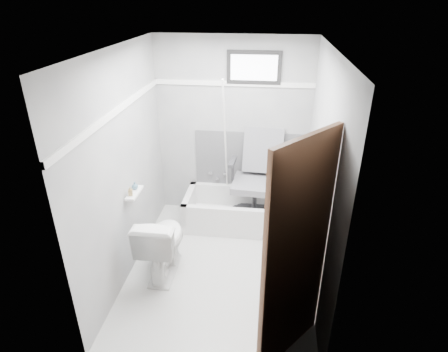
% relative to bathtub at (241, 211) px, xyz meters
% --- Properties ---
extents(floor, '(2.60, 2.60, 0.00)m').
position_rel_bathtub_xyz_m(floor, '(-0.16, -0.93, -0.21)').
color(floor, silver).
rests_on(floor, ground).
extents(ceiling, '(2.60, 2.60, 0.00)m').
position_rel_bathtub_xyz_m(ceiling, '(-0.16, -0.93, 2.19)').
color(ceiling, silver).
rests_on(ceiling, floor).
extents(wall_back, '(2.00, 0.02, 2.40)m').
position_rel_bathtub_xyz_m(wall_back, '(-0.16, 0.37, 0.99)').
color(wall_back, gray).
rests_on(wall_back, floor).
extents(wall_front, '(2.00, 0.02, 2.40)m').
position_rel_bathtub_xyz_m(wall_front, '(-0.16, -2.23, 0.99)').
color(wall_front, gray).
rests_on(wall_front, floor).
extents(wall_left, '(0.02, 2.60, 2.40)m').
position_rel_bathtub_xyz_m(wall_left, '(-1.16, -0.93, 0.99)').
color(wall_left, gray).
rests_on(wall_left, floor).
extents(wall_right, '(0.02, 2.60, 2.40)m').
position_rel_bathtub_xyz_m(wall_right, '(0.84, -0.93, 0.99)').
color(wall_right, gray).
rests_on(wall_right, floor).
extents(bathtub, '(1.50, 0.70, 0.42)m').
position_rel_bathtub_xyz_m(bathtub, '(0.00, 0.00, 0.00)').
color(bathtub, silver).
rests_on(bathtub, floor).
extents(office_chair, '(0.71, 0.71, 1.16)m').
position_rel_bathtub_xyz_m(office_chair, '(0.17, 0.02, 0.49)').
color(office_chair, slate).
rests_on(office_chair, bathtub).
extents(toilet, '(0.44, 0.78, 0.76)m').
position_rel_bathtub_xyz_m(toilet, '(-0.78, -1.06, 0.17)').
color(toilet, white).
rests_on(toilet, floor).
extents(door, '(0.78, 0.78, 2.00)m').
position_rel_bathtub_xyz_m(door, '(0.82, -2.21, 0.79)').
color(door, brown).
rests_on(door, floor).
extents(window, '(0.66, 0.04, 0.40)m').
position_rel_bathtub_xyz_m(window, '(0.09, 0.36, 1.81)').
color(window, black).
rests_on(window, wall_back).
extents(backerboard, '(1.50, 0.02, 0.78)m').
position_rel_bathtub_xyz_m(backerboard, '(0.09, 0.36, 0.59)').
color(backerboard, '#4C4C4F').
rests_on(backerboard, wall_back).
extents(trim_back, '(2.00, 0.02, 0.06)m').
position_rel_bathtub_xyz_m(trim_back, '(-0.16, 0.36, 1.61)').
color(trim_back, white).
rests_on(trim_back, wall_back).
extents(trim_left, '(0.02, 2.60, 0.06)m').
position_rel_bathtub_xyz_m(trim_left, '(-1.15, -0.93, 1.61)').
color(trim_left, white).
rests_on(trim_left, wall_left).
extents(pole, '(0.02, 0.61, 1.87)m').
position_rel_bathtub_xyz_m(pole, '(-0.23, 0.13, 0.84)').
color(pole, silver).
rests_on(pole, bathtub).
extents(shelf, '(0.10, 0.32, 0.02)m').
position_rel_bathtub_xyz_m(shelf, '(-1.09, -0.90, 0.69)').
color(shelf, white).
rests_on(shelf, wall_left).
extents(soap_bottle_a, '(0.05, 0.05, 0.09)m').
position_rel_bathtub_xyz_m(soap_bottle_a, '(-1.10, -0.98, 0.76)').
color(soap_bottle_a, '#957C4A').
rests_on(soap_bottle_a, shelf).
extents(soap_bottle_b, '(0.09, 0.09, 0.09)m').
position_rel_bathtub_xyz_m(soap_bottle_b, '(-1.10, -0.84, 0.75)').
color(soap_bottle_b, '#476C82').
rests_on(soap_bottle_b, shelf).
extents(faucet, '(0.26, 0.10, 0.16)m').
position_rel_bathtub_xyz_m(faucet, '(-0.36, 0.34, 0.34)').
color(faucet, silver).
rests_on(faucet, wall_back).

